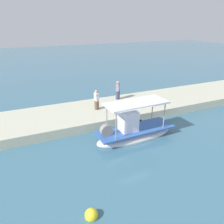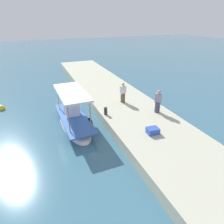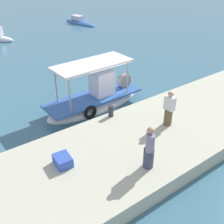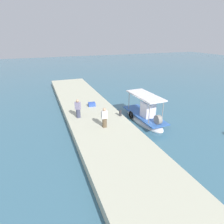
# 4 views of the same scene
# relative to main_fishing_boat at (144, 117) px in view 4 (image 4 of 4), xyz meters

# --- Properties ---
(ground_plane) EXTENTS (120.00, 120.00, 0.00)m
(ground_plane) POSITION_rel_main_fishing_boat_xyz_m (0.41, 0.02, -0.47)
(ground_plane) COLOR #3E6C82
(dock_quay) EXTENTS (36.00, 4.99, 0.68)m
(dock_quay) POSITION_rel_main_fishing_boat_xyz_m (0.41, -4.41, -0.13)
(dock_quay) COLOR beige
(dock_quay) RESTS_ON ground_plane
(main_fishing_boat) EXTENTS (5.70, 2.02, 2.91)m
(main_fishing_boat) POSITION_rel_main_fishing_boat_xyz_m (0.00, 0.00, 0.00)
(main_fishing_boat) COLOR white
(main_fishing_boat) RESTS_ON ground_plane
(fisherman_near_bollard) EXTENTS (0.39, 0.48, 1.64)m
(fisherman_near_bollard) POSITION_rel_main_fishing_boat_xyz_m (1.06, -4.31, 0.95)
(fisherman_near_bollard) COLOR brown
(fisherman_near_bollard) RESTS_ON dock_quay
(fisherman_by_crate) EXTENTS (0.53, 0.54, 1.70)m
(fisherman_by_crate) POSITION_rel_main_fishing_boat_xyz_m (-1.58, -5.87, 0.98)
(fisherman_by_crate) COLOR #3E425B
(fisherman_by_crate) RESTS_ON dock_quay
(mooring_bollard) EXTENTS (0.24, 0.24, 0.55)m
(mooring_bollard) POSITION_rel_main_fishing_boat_xyz_m (-0.56, -2.22, 0.49)
(mooring_bollard) COLOR #2D2D33
(mooring_bollard) RESTS_ON dock_quay
(cargo_crate) EXTENTS (0.61, 0.74, 0.37)m
(cargo_crate) POSITION_rel_main_fishing_boat_xyz_m (-4.01, -3.96, 0.40)
(cargo_crate) COLOR blue
(cargo_crate) RESTS_ON dock_quay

